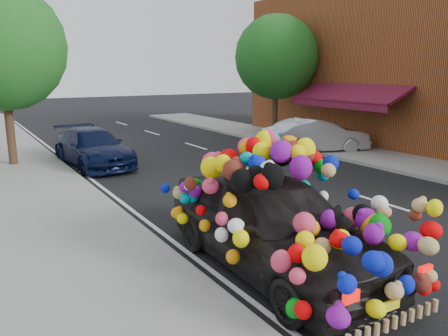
% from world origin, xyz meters
% --- Properties ---
extents(ground, '(100.00, 100.00, 0.00)m').
position_xyz_m(ground, '(0.00, 0.00, 0.00)').
color(ground, black).
rests_on(ground, ground).
extents(sidewalk, '(4.00, 60.00, 0.12)m').
position_xyz_m(sidewalk, '(-4.30, 0.00, 0.06)').
color(sidewalk, gray).
rests_on(sidewalk, ground).
extents(kerb, '(0.15, 60.00, 0.13)m').
position_xyz_m(kerb, '(-2.35, 0.00, 0.07)').
color(kerb, gray).
rests_on(kerb, ground).
extents(footpath_far, '(3.00, 40.00, 0.12)m').
position_xyz_m(footpath_far, '(8.20, 3.00, 0.06)').
color(footpath_far, gray).
rests_on(footpath_far, ground).
extents(lane_markings, '(6.00, 50.00, 0.01)m').
position_xyz_m(lane_markings, '(3.60, 0.00, 0.01)').
color(lane_markings, silver).
rests_on(lane_markings, ground).
extents(tree_near_sidewalk, '(4.20, 4.20, 6.13)m').
position_xyz_m(tree_near_sidewalk, '(-3.80, 9.50, 4.02)').
color(tree_near_sidewalk, '#332114').
rests_on(tree_near_sidewalk, ground).
extents(tree_far_b, '(4.00, 4.00, 5.90)m').
position_xyz_m(tree_far_b, '(8.00, 10.00, 3.89)').
color(tree_far_b, '#332114').
rests_on(tree_far_b, ground).
extents(plush_art_car, '(2.44, 5.03, 2.27)m').
position_xyz_m(plush_art_car, '(-1.06, -1.49, 1.17)').
color(plush_art_car, black).
rests_on(plush_art_car, ground).
extents(navy_sedan, '(2.09, 4.54, 1.28)m').
position_xyz_m(navy_sedan, '(-1.36, 8.32, 0.64)').
color(navy_sedan, black).
rests_on(navy_sedan, ground).
extents(silver_hatchback, '(4.48, 2.59, 1.40)m').
position_xyz_m(silver_hatchback, '(6.97, 6.00, 0.70)').
color(silver_hatchback, '#A5A8AC').
rests_on(silver_hatchback, ground).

